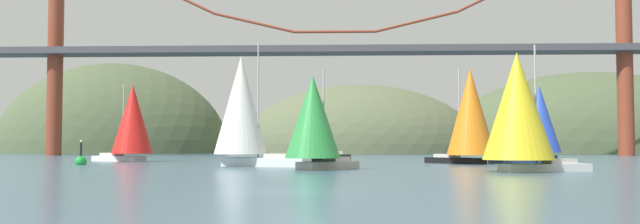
{
  "coord_description": "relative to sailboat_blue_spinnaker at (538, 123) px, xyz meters",
  "views": [
    {
      "loc": [
        2.14,
        -26.96,
        1.9
      ],
      "look_at": [
        0.0,
        26.25,
        4.53
      ],
      "focal_mm": 37.72,
      "sensor_mm": 36.0,
      "label": 1
    }
  ],
  "objects": [
    {
      "name": "sailboat_white_mainsail",
      "position": [
        -30.19,
        -13.46,
        0.87
      ],
      "size": [
        9.54,
        6.15,
        11.1
      ],
      "color": "white",
      "rests_on": "ground_plane"
    },
    {
      "name": "sailboat_red_spinnaker",
      "position": [
        -45.71,
        3.06,
        0.34
      ],
      "size": [
        8.74,
        7.03,
        9.1
      ],
      "color": "white",
      "rests_on": "ground_plane"
    },
    {
      "name": "sailboat_teal_sail",
      "position": [
        -24.96,
        4.28,
        -0.4
      ],
      "size": [
        6.94,
        4.26,
        7.5
      ],
      "color": "black",
      "rests_on": "ground_plane"
    },
    {
      "name": "ground_plane",
      "position": [
        -22.89,
        -46.81,
        -4.35
      ],
      "size": [
        360.0,
        360.0,
        0.0
      ],
      "primitive_type": "plane",
      "color": "#426075"
    },
    {
      "name": "sailboat_green_sail",
      "position": [
        -23.32,
        -22.04,
        -0.44
      ],
      "size": [
        6.67,
        7.25,
        7.82
      ],
      "color": "#B7B2A8",
      "rests_on": "ground_plane"
    },
    {
      "name": "headland_right",
      "position": [
        37.11,
        88.19,
        -4.35
      ],
      "size": [
        72.35,
        44.0,
        38.52
      ],
      "primitive_type": "ellipsoid",
      "color": "#4C5B3D",
      "rests_on": "ground_plane"
    },
    {
      "name": "channel_buoy",
      "position": [
        -46.39,
        -9.96,
        -3.98
      ],
      "size": [
        1.1,
        1.1,
        2.64
      ],
      "color": "green",
      "rests_on": "ground_plane"
    },
    {
      "name": "headland_center",
      "position": [
        -17.89,
        88.19,
        -4.35
      ],
      "size": [
        59.13,
        44.0,
        32.78
      ],
      "primitive_type": "ellipsoid",
      "color": "#5B6647",
      "rests_on": "ground_plane"
    },
    {
      "name": "sailboat_yellow_sail",
      "position": [
        -8.46,
        -25.24,
        0.21
      ],
      "size": [
        8.62,
        6.28,
        9.17
      ],
      "color": "white",
      "rests_on": "ground_plane"
    },
    {
      "name": "suspension_bridge",
      "position": [
        -22.89,
        48.19,
        16.12
      ],
      "size": [
        140.02,
        6.0,
        44.03
      ],
      "color": "brown",
      "rests_on": "ground_plane"
    },
    {
      "name": "headland_left",
      "position": [
        -77.89,
        88.19,
        -4.35
      ],
      "size": [
        56.7,
        44.0,
        43.76
      ],
      "primitive_type": "ellipsoid",
      "color": "#4C5B3D",
      "rests_on": "ground_plane"
    },
    {
      "name": "sailboat_blue_spinnaker",
      "position": [
        0.0,
        0.0,
        0.0
      ],
      "size": [
        8.97,
        6.8,
        9.1
      ],
      "color": "navy",
      "rests_on": "ground_plane"
    },
    {
      "name": "sailboat_orange_sail",
      "position": [
        -8.29,
        -5.22,
        0.76
      ],
      "size": [
        7.56,
        8.87,
        9.97
      ],
      "color": "black",
      "rests_on": "ground_plane"
    }
  ]
}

